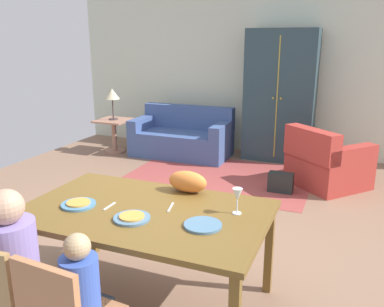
{
  "coord_description": "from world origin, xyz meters",
  "views": [
    {
      "loc": [
        1.52,
        -3.55,
        1.93
      ],
      "look_at": [
        0.08,
        0.01,
        0.85
      ],
      "focal_mm": 37.99,
      "sensor_mm": 36.0,
      "label": 1
    }
  ],
  "objects_px": {
    "person_man": "(20,279)",
    "handbag": "(281,182)",
    "plate_near_child": "(132,218)",
    "side_table": "(114,131)",
    "dining_table": "(145,218)",
    "plate_near_woman": "(203,225)",
    "armchair": "(326,163)",
    "armoire": "(280,96)",
    "couch": "(182,138)",
    "table_lamp": "(112,95)",
    "cat": "(188,182)",
    "plate_near_man": "(79,204)",
    "wine_glass": "(237,196)"
  },
  "relations": [
    {
      "from": "plate_near_man",
      "to": "wine_glass",
      "type": "relative_size",
      "value": 1.34
    },
    {
      "from": "plate_near_woman",
      "to": "armchair",
      "type": "relative_size",
      "value": 0.21
    },
    {
      "from": "person_man",
      "to": "cat",
      "type": "relative_size",
      "value": 3.47
    },
    {
      "from": "side_table",
      "to": "handbag",
      "type": "height_order",
      "value": "side_table"
    },
    {
      "from": "plate_near_child",
      "to": "cat",
      "type": "height_order",
      "value": "cat"
    },
    {
      "from": "plate_near_child",
      "to": "cat",
      "type": "relative_size",
      "value": 0.78
    },
    {
      "from": "armoire",
      "to": "couch",
      "type": "bearing_deg",
      "value": -165.78
    },
    {
      "from": "plate_near_child",
      "to": "side_table",
      "type": "height_order",
      "value": "plate_near_child"
    },
    {
      "from": "table_lamp",
      "to": "handbag",
      "type": "relative_size",
      "value": 1.69
    },
    {
      "from": "dining_table",
      "to": "armchair",
      "type": "bearing_deg",
      "value": 71.87
    },
    {
      "from": "plate_near_child",
      "to": "armchair",
      "type": "bearing_deg",
      "value": 72.79
    },
    {
      "from": "person_man",
      "to": "armchair",
      "type": "distance_m",
      "value": 4.18
    },
    {
      "from": "armoire",
      "to": "table_lamp",
      "type": "distance_m",
      "value": 2.84
    },
    {
      "from": "plate_near_woman",
      "to": "wine_glass",
      "type": "xyz_separation_m",
      "value": [
        0.15,
        0.28,
        0.12
      ]
    },
    {
      "from": "dining_table",
      "to": "plate_near_woman",
      "type": "distance_m",
      "value": 0.5
    },
    {
      "from": "couch",
      "to": "wine_glass",
      "type": "bearing_deg",
      "value": -61.47
    },
    {
      "from": "armoire",
      "to": "table_lamp",
      "type": "height_order",
      "value": "armoire"
    },
    {
      "from": "handbag",
      "to": "dining_table",
      "type": "bearing_deg",
      "value": -100.92
    },
    {
      "from": "plate_near_child",
      "to": "couch",
      "type": "height_order",
      "value": "couch"
    },
    {
      "from": "plate_near_man",
      "to": "table_lamp",
      "type": "height_order",
      "value": "table_lamp"
    },
    {
      "from": "dining_table",
      "to": "wine_glass",
      "type": "height_order",
      "value": "wine_glass"
    },
    {
      "from": "table_lamp",
      "to": "plate_near_child",
      "type": "bearing_deg",
      "value": -55.8
    },
    {
      "from": "table_lamp",
      "to": "armchair",
      "type": "bearing_deg",
      "value": -6.96
    },
    {
      "from": "armchair",
      "to": "side_table",
      "type": "height_order",
      "value": "armchair"
    },
    {
      "from": "person_man",
      "to": "side_table",
      "type": "xyz_separation_m",
      "value": [
        -2.09,
        4.33,
        -0.14
      ]
    },
    {
      "from": "plate_near_child",
      "to": "plate_near_woman",
      "type": "xyz_separation_m",
      "value": [
        0.48,
        0.08,
        0.0
      ]
    },
    {
      "from": "wine_glass",
      "to": "side_table",
      "type": "relative_size",
      "value": 0.32
    },
    {
      "from": "armchair",
      "to": "armoire",
      "type": "bearing_deg",
      "value": 127.94
    },
    {
      "from": "side_table",
      "to": "couch",
      "type": "bearing_deg",
      "value": 12.12
    },
    {
      "from": "person_man",
      "to": "armchair",
      "type": "height_order",
      "value": "person_man"
    },
    {
      "from": "armoire",
      "to": "plate_near_woman",
      "type": "bearing_deg",
      "value": -86.11
    },
    {
      "from": "side_table",
      "to": "table_lamp",
      "type": "bearing_deg",
      "value": 0.0
    },
    {
      "from": "person_man",
      "to": "armchair",
      "type": "bearing_deg",
      "value": 68.66
    },
    {
      "from": "armchair",
      "to": "couch",
      "type": "bearing_deg",
      "value": 163.84
    },
    {
      "from": "plate_near_woman",
      "to": "handbag",
      "type": "xyz_separation_m",
      "value": [
        0.04,
        2.81,
        -0.64
      ]
    },
    {
      "from": "plate_near_child",
      "to": "plate_near_woman",
      "type": "bearing_deg",
      "value": 9.43
    },
    {
      "from": "person_man",
      "to": "handbag",
      "type": "bearing_deg",
      "value": 73.66
    },
    {
      "from": "plate_near_man",
      "to": "side_table",
      "type": "height_order",
      "value": "plate_near_man"
    },
    {
      "from": "armchair",
      "to": "table_lamp",
      "type": "distance_m",
      "value": 3.7
    },
    {
      "from": "plate_near_man",
      "to": "armoire",
      "type": "relative_size",
      "value": 0.12
    },
    {
      "from": "armoire",
      "to": "side_table",
      "type": "relative_size",
      "value": 3.62
    },
    {
      "from": "dining_table",
      "to": "side_table",
      "type": "xyz_separation_m",
      "value": [
        -2.57,
        3.61,
        -0.32
      ]
    },
    {
      "from": "cat",
      "to": "armoire",
      "type": "xyz_separation_m",
      "value": [
        0.03,
        3.82,
        0.2
      ]
    },
    {
      "from": "person_man",
      "to": "cat",
      "type": "height_order",
      "value": "person_man"
    },
    {
      "from": "couch",
      "to": "plate_near_woman",
      "type": "bearing_deg",
      "value": -64.94
    },
    {
      "from": "person_man",
      "to": "armoire",
      "type": "distance_m",
      "value": 5.06
    },
    {
      "from": "plate_near_child",
      "to": "person_man",
      "type": "height_order",
      "value": "person_man"
    },
    {
      "from": "plate_near_man",
      "to": "plate_near_child",
      "type": "distance_m",
      "value": 0.49
    },
    {
      "from": "plate_near_woman",
      "to": "cat",
      "type": "xyz_separation_m",
      "value": [
        -0.33,
        0.54,
        0.08
      ]
    },
    {
      "from": "plate_near_man",
      "to": "plate_near_woman",
      "type": "distance_m",
      "value": 0.96
    }
  ]
}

